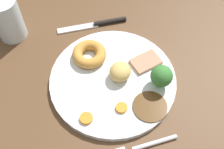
{
  "coord_description": "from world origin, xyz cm",
  "views": [
    {
      "loc": [
        -32.23,
        11.01,
        60.0
      ],
      "look_at": [
        0.48,
        -2.27,
        6.0
      ],
      "focal_mm": 46.64,
      "sensor_mm": 36.0,
      "label": 1
    }
  ],
  "objects_px": {
    "knife": "(98,24)",
    "broccoli_floret": "(162,76)",
    "yorkshire_pudding": "(89,54)",
    "carrot_coin_front": "(86,118)",
    "dinner_plate": "(112,79)",
    "fork": "(138,148)",
    "carrot_coin_back": "(122,108)",
    "meat_slice_main": "(146,62)",
    "roast_potato_left": "(120,71)",
    "water_glass": "(8,19)"
  },
  "relations": [
    {
      "from": "knife",
      "to": "water_glass",
      "type": "xyz_separation_m",
      "value": [
        0.05,
        0.21,
        0.05
      ]
    },
    {
      "from": "meat_slice_main",
      "to": "fork",
      "type": "xyz_separation_m",
      "value": [
        -0.17,
        0.1,
        -0.01
      ]
    },
    {
      "from": "roast_potato_left",
      "to": "knife",
      "type": "xyz_separation_m",
      "value": [
        0.17,
        -0.01,
        -0.03
      ]
    },
    {
      "from": "meat_slice_main",
      "to": "fork",
      "type": "height_order",
      "value": "meat_slice_main"
    },
    {
      "from": "yorkshire_pudding",
      "to": "broccoli_floret",
      "type": "xyz_separation_m",
      "value": [
        -0.13,
        -0.12,
        0.02
      ]
    },
    {
      "from": "dinner_plate",
      "to": "broccoli_floret",
      "type": "height_order",
      "value": "broccoli_floret"
    },
    {
      "from": "carrot_coin_front",
      "to": "knife",
      "type": "height_order",
      "value": "carrot_coin_front"
    },
    {
      "from": "roast_potato_left",
      "to": "broccoli_floret",
      "type": "bearing_deg",
      "value": -126.62
    },
    {
      "from": "carrot_coin_back",
      "to": "knife",
      "type": "xyz_separation_m",
      "value": [
        0.25,
        -0.04,
        -0.01
      ]
    },
    {
      "from": "roast_potato_left",
      "to": "broccoli_floret",
      "type": "relative_size",
      "value": 0.9
    },
    {
      "from": "dinner_plate",
      "to": "roast_potato_left",
      "type": "bearing_deg",
      "value": -98.88
    },
    {
      "from": "yorkshire_pudding",
      "to": "dinner_plate",
      "type": "bearing_deg",
      "value": -158.48
    },
    {
      "from": "yorkshire_pudding",
      "to": "roast_potato_left",
      "type": "xyz_separation_m",
      "value": [
        -0.07,
        -0.05,
        0.01
      ]
    },
    {
      "from": "knife",
      "to": "water_glass",
      "type": "relative_size",
      "value": 1.65
    },
    {
      "from": "yorkshire_pudding",
      "to": "carrot_coin_front",
      "type": "relative_size",
      "value": 2.94
    },
    {
      "from": "carrot_coin_back",
      "to": "carrot_coin_front",
      "type": "bearing_deg",
      "value": 86.32
    },
    {
      "from": "fork",
      "to": "water_glass",
      "type": "distance_m",
      "value": 0.43
    },
    {
      "from": "yorkshire_pudding",
      "to": "carrot_coin_front",
      "type": "distance_m",
      "value": 0.16
    },
    {
      "from": "dinner_plate",
      "to": "meat_slice_main",
      "type": "relative_size",
      "value": 4.36
    },
    {
      "from": "dinner_plate",
      "to": "fork",
      "type": "bearing_deg",
      "value": 176.03
    },
    {
      "from": "carrot_coin_back",
      "to": "broccoli_floret",
      "type": "height_order",
      "value": "broccoli_floret"
    },
    {
      "from": "roast_potato_left",
      "to": "fork",
      "type": "distance_m",
      "value": 0.17
    },
    {
      "from": "dinner_plate",
      "to": "water_glass",
      "type": "relative_size",
      "value": 2.53
    },
    {
      "from": "roast_potato_left",
      "to": "carrot_coin_back",
      "type": "bearing_deg",
      "value": 159.83
    },
    {
      "from": "dinner_plate",
      "to": "carrot_coin_back",
      "type": "relative_size",
      "value": 11.43
    },
    {
      "from": "meat_slice_main",
      "to": "roast_potato_left",
      "type": "xyz_separation_m",
      "value": [
        -0.01,
        0.07,
        0.01
      ]
    },
    {
      "from": "fork",
      "to": "carrot_coin_back",
      "type": "bearing_deg",
      "value": -85.01
    },
    {
      "from": "roast_potato_left",
      "to": "carrot_coin_back",
      "type": "relative_size",
      "value": 2.06
    },
    {
      "from": "knife",
      "to": "broccoli_floret",
      "type": "bearing_deg",
      "value": 113.57
    },
    {
      "from": "carrot_coin_front",
      "to": "fork",
      "type": "bearing_deg",
      "value": -140.67
    },
    {
      "from": "yorkshire_pudding",
      "to": "water_glass",
      "type": "distance_m",
      "value": 0.22
    },
    {
      "from": "yorkshire_pudding",
      "to": "roast_potato_left",
      "type": "height_order",
      "value": "roast_potato_left"
    },
    {
      "from": "carrot_coin_front",
      "to": "water_glass",
      "type": "distance_m",
      "value": 0.31
    },
    {
      "from": "carrot_coin_front",
      "to": "carrot_coin_back",
      "type": "relative_size",
      "value": 1.09
    },
    {
      "from": "dinner_plate",
      "to": "knife",
      "type": "bearing_deg",
      "value": -9.73
    },
    {
      "from": "fork",
      "to": "knife",
      "type": "distance_m",
      "value": 0.34
    },
    {
      "from": "knife",
      "to": "carrot_coin_back",
      "type": "bearing_deg",
      "value": 89.47
    },
    {
      "from": "carrot_coin_back",
      "to": "broccoli_floret",
      "type": "relative_size",
      "value": 0.44
    },
    {
      "from": "yorkshire_pudding",
      "to": "knife",
      "type": "xyz_separation_m",
      "value": [
        0.1,
        -0.06,
        -0.02
      ]
    },
    {
      "from": "dinner_plate",
      "to": "fork",
      "type": "height_order",
      "value": "dinner_plate"
    },
    {
      "from": "knife",
      "to": "dinner_plate",
      "type": "bearing_deg",
      "value": 88.85
    },
    {
      "from": "roast_potato_left",
      "to": "carrot_coin_front",
      "type": "xyz_separation_m",
      "value": [
        -0.07,
        0.1,
        -0.02
      ]
    },
    {
      "from": "carrot_coin_front",
      "to": "broccoli_floret",
      "type": "distance_m",
      "value": 0.18
    },
    {
      "from": "water_glass",
      "to": "yorkshire_pudding",
      "type": "bearing_deg",
      "value": -134.88
    },
    {
      "from": "dinner_plate",
      "to": "carrot_coin_front",
      "type": "distance_m",
      "value": 0.12
    },
    {
      "from": "knife",
      "to": "water_glass",
      "type": "distance_m",
      "value": 0.22
    },
    {
      "from": "dinner_plate",
      "to": "yorkshire_pudding",
      "type": "xyz_separation_m",
      "value": [
        0.07,
        0.03,
        0.02
      ]
    },
    {
      "from": "broccoli_floret",
      "to": "dinner_plate",
      "type": "bearing_deg",
      "value": 57.8
    },
    {
      "from": "dinner_plate",
      "to": "knife",
      "type": "relative_size",
      "value": 1.54
    },
    {
      "from": "carrot_coin_back",
      "to": "yorkshire_pudding",
      "type": "bearing_deg",
      "value": 6.44
    }
  ]
}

